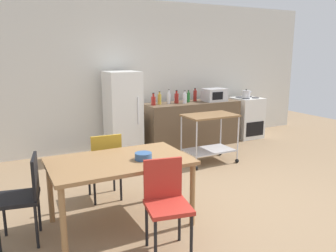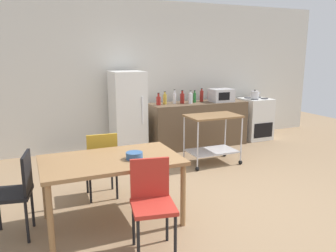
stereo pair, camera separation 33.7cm
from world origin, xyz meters
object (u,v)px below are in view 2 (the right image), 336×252
(chair_mustard, at_px, (102,160))
(bottle_olive_oil, at_px, (165,99))
(chair_red, at_px, (152,199))
(chair_black, at_px, (16,189))
(refrigerator, at_px, (128,113))
(fruit_bowl, at_px, (134,156))
(kitchen_cart, at_px, (213,131))
(kettle, at_px, (255,95))
(bottle_sparkling_water, at_px, (174,98))
(microwave, at_px, (221,95))
(bottle_soda, at_px, (182,98))
(dining_table, at_px, (111,165))
(bottle_soy_sauce, at_px, (158,100))
(bottle_wine, at_px, (202,96))
(stove_oven, at_px, (255,119))
(bottle_hot_sauce, at_px, (195,97))
(bottle_vinegar, at_px, (190,98))

(chair_mustard, xyz_separation_m, bottle_olive_oil, (1.66, 1.82, 0.49))
(chair_red, relative_size, chair_black, 1.00)
(chair_black, distance_m, refrigerator, 3.16)
(chair_red, height_order, fruit_bowl, chair_red)
(bottle_olive_oil, xyz_separation_m, fruit_bowl, (-1.46, -2.62, -0.22))
(refrigerator, bearing_deg, kitchen_cart, -47.09)
(chair_black, xyz_separation_m, fruit_bowl, (1.20, -0.21, 0.27))
(chair_black, height_order, kettle, kettle)
(bottle_olive_oil, bearing_deg, chair_black, -137.73)
(bottle_sparkling_water, xyz_separation_m, fruit_bowl, (-1.67, -2.63, -0.23))
(bottle_sparkling_water, height_order, microwave, bottle_sparkling_water)
(kitchen_cart, relative_size, bottle_soda, 3.50)
(chair_black, height_order, kitchen_cart, chair_black)
(bottle_sparkling_water, relative_size, kettle, 1.17)
(chair_red, xyz_separation_m, kitchen_cart, (1.87, 2.04, 0.05))
(dining_table, height_order, chair_red, chair_red)
(kettle, bearing_deg, microwave, -179.95)
(bottle_soy_sauce, distance_m, bottle_soda, 0.52)
(kitchen_cart, relative_size, microwave, 1.98)
(dining_table, relative_size, bottle_wine, 5.52)
(bottle_soy_sauce, bearing_deg, kettle, -1.75)
(chair_mustard, relative_size, fruit_bowl, 4.83)
(bottle_soy_sauce, bearing_deg, stove_oven, 0.77)
(chair_mustard, relative_size, bottle_soda, 3.42)
(chair_black, bearing_deg, bottle_hot_sauce, 136.40)
(chair_black, bearing_deg, kettle, 126.44)
(chair_red, height_order, microwave, microwave)
(bottle_hot_sauce, relative_size, kettle, 1.03)
(refrigerator, height_order, kitchen_cart, refrigerator)
(bottle_soy_sauce, height_order, bottle_hot_sauce, bottle_hot_sauce)
(refrigerator, xyz_separation_m, bottle_soda, (1.10, -0.08, 0.23))
(stove_oven, xyz_separation_m, bottle_vinegar, (-1.66, -0.09, 0.55))
(fruit_bowl, bearing_deg, chair_mustard, 103.70)
(bottle_vinegar, xyz_separation_m, microwave, (0.70, -0.01, 0.02))
(bottle_sparkling_water, relative_size, bottle_soda, 1.08)
(chair_mustard, distance_m, kitchen_cart, 2.17)
(bottle_hot_sauce, bearing_deg, fruit_bowl, -128.87)
(kitchen_cart, distance_m, bottle_hot_sauce, 1.24)
(bottle_wine, height_order, fruit_bowl, bottle_wine)
(kitchen_cart, bearing_deg, bottle_wine, 69.94)
(dining_table, xyz_separation_m, bottle_vinegar, (2.20, 2.41, 0.34))
(stove_oven, relative_size, kettle, 3.84)
(bottle_soy_sauce, xyz_separation_m, bottle_vinegar, (0.66, -0.05, 0.01))
(refrigerator, xyz_separation_m, bottle_wine, (1.58, -0.01, 0.24))
(bottle_olive_oil, distance_m, bottle_sparkling_water, 0.21)
(bottle_wine, bearing_deg, bottle_vinegar, -154.82)
(chair_red, height_order, chair_black, same)
(refrigerator, relative_size, microwave, 3.37)
(dining_table, height_order, bottle_olive_oil, bottle_olive_oil)
(chair_red, bearing_deg, bottle_wine, 64.81)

